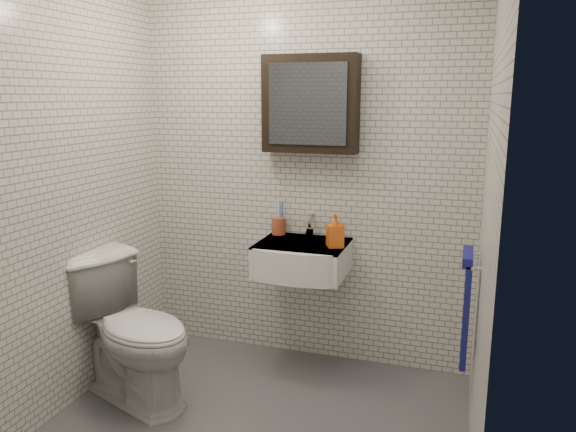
{
  "coord_description": "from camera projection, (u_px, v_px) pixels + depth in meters",
  "views": [
    {
      "loc": [
        1.02,
        -2.48,
        1.75
      ],
      "look_at": [
        0.06,
        0.45,
        1.09
      ],
      "focal_mm": 35.0,
      "sensor_mm": 36.0,
      "label": 1
    }
  ],
  "objects": [
    {
      "name": "toothbrush_cup",
      "position": [
        279.0,
        225.0,
        3.71
      ],
      "size": [
        0.1,
        0.1,
        0.25
      ],
      "rotation": [
        0.0,
        0.0,
        -0.09
      ],
      "color": "#A74329",
      "rests_on": "washbasin"
    },
    {
      "name": "soap_bottle",
      "position": [
        335.0,
        230.0,
        3.39
      ],
      "size": [
        0.13,
        0.13,
        0.21
      ],
      "primitive_type": "imported",
      "rotation": [
        0.0,
        0.0,
        0.46
      ],
      "color": "orange",
      "rests_on": "washbasin"
    },
    {
      "name": "toilet",
      "position": [
        133.0,
        330.0,
        3.24
      ],
      "size": [
        0.94,
        0.74,
        0.85
      ],
      "primitive_type": "imported",
      "rotation": [
        0.0,
        0.0,
        1.2
      ],
      "color": "white",
      "rests_on": "ground"
    },
    {
      "name": "room_shell",
      "position": [
        247.0,
        157.0,
        2.67
      ],
      "size": [
        2.22,
        2.02,
        2.51
      ],
      "color": "silver",
      "rests_on": "ground"
    },
    {
      "name": "mirror_cabinet",
      "position": [
        310.0,
        104.0,
        3.47
      ],
      "size": [
        0.6,
        0.15,
        0.6
      ],
      "color": "black",
      "rests_on": "room_shell"
    },
    {
      "name": "towel_rail",
      "position": [
        467.0,
        303.0,
        2.84
      ],
      "size": [
        0.09,
        0.3,
        0.58
      ],
      "color": "silver",
      "rests_on": "room_shell"
    },
    {
      "name": "washbasin",
      "position": [
        301.0,
        259.0,
        3.49
      ],
      "size": [
        0.55,
        0.5,
        0.2
      ],
      "color": "white",
      "rests_on": "room_shell"
    },
    {
      "name": "ground",
      "position": [
        251.0,
        431.0,
        2.98
      ],
      "size": [
        2.2,
        2.0,
        0.01
      ],
      "primitive_type": "cube",
      "color": "#54565C",
      "rests_on": "ground"
    },
    {
      "name": "faucet",
      "position": [
        309.0,
        227.0,
        3.64
      ],
      "size": [
        0.06,
        0.2,
        0.15
      ],
      "color": "silver",
      "rests_on": "washbasin"
    }
  ]
}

